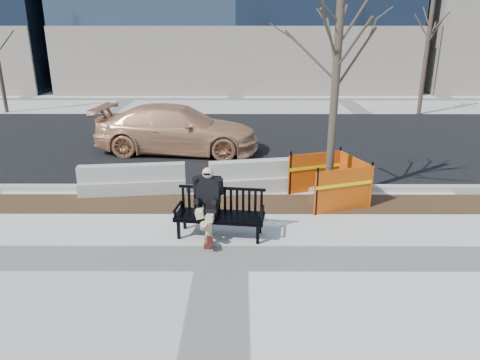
# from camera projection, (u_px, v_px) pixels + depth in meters

# --- Properties ---
(ground) EXTENTS (120.00, 120.00, 0.00)m
(ground) POSITION_uv_depth(u_px,v_px,m) (222.00, 258.00, 8.09)
(ground) COLOR beige
(ground) RESTS_ON ground
(mulch_strip) EXTENTS (40.00, 1.20, 0.02)m
(mulch_strip) POSITION_uv_depth(u_px,v_px,m) (227.00, 204.00, 10.55)
(mulch_strip) COLOR #47301C
(mulch_strip) RESTS_ON ground
(asphalt_street) EXTENTS (60.00, 10.40, 0.01)m
(asphalt_street) POSITION_uv_depth(u_px,v_px,m) (232.00, 140.00, 16.41)
(asphalt_street) COLOR black
(asphalt_street) RESTS_ON ground
(curb) EXTENTS (60.00, 0.25, 0.12)m
(curb) POSITION_uv_depth(u_px,v_px,m) (228.00, 188.00, 11.43)
(curb) COLOR #9E9B93
(curb) RESTS_ON ground
(bench) EXTENTS (1.87, 0.88, 0.96)m
(bench) POSITION_uv_depth(u_px,v_px,m) (220.00, 236.00, 8.95)
(bench) COLOR black
(bench) RESTS_ON ground
(seated_man) EXTENTS (0.72, 1.06, 1.39)m
(seated_man) POSITION_uv_depth(u_px,v_px,m) (208.00, 234.00, 9.03)
(seated_man) COLOR black
(seated_man) RESTS_ON ground
(tree_fence) EXTENTS (2.80, 2.80, 5.51)m
(tree_fence) POSITION_uv_depth(u_px,v_px,m) (327.00, 200.00, 10.77)
(tree_fence) COLOR orange
(tree_fence) RESTS_ON ground
(sedan) EXTENTS (5.54, 2.73, 1.55)m
(sedan) POSITION_uv_depth(u_px,v_px,m) (179.00, 152.00, 14.93)
(sedan) COLOR tan
(sedan) RESTS_ON ground
(jersey_barrier_left) EXTENTS (2.67, 0.84, 0.75)m
(jersey_barrier_left) POSITION_uv_depth(u_px,v_px,m) (134.00, 193.00, 11.25)
(jersey_barrier_left) COLOR #9F9D95
(jersey_barrier_left) RESTS_ON ground
(jersey_barrier_right) EXTENTS (2.87, 1.05, 0.81)m
(jersey_barrier_right) POSITION_uv_depth(u_px,v_px,m) (264.00, 190.00, 11.47)
(jersey_barrier_right) COLOR #ABA9A0
(jersey_barrier_right) RESTS_ON ground
(far_tree_left) EXTENTS (2.03, 2.03, 5.33)m
(far_tree_left) POSITION_uv_depth(u_px,v_px,m) (7.00, 112.00, 21.79)
(far_tree_left) COLOR #43382B
(far_tree_left) RESTS_ON ground
(far_tree_right) EXTENTS (2.86, 2.86, 5.81)m
(far_tree_right) POSITION_uv_depth(u_px,v_px,m) (418.00, 114.00, 21.34)
(far_tree_right) COLOR #4D3C31
(far_tree_right) RESTS_ON ground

